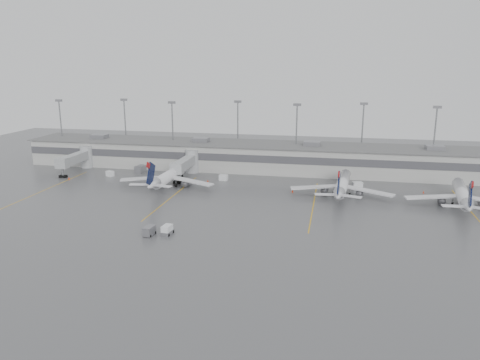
% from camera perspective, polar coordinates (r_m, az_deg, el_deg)
% --- Properties ---
extents(ground, '(260.00, 260.00, 0.00)m').
position_cam_1_polar(ground, '(92.03, -2.84, -6.61)').
color(ground, '#545456').
rests_on(ground, ground).
extents(terminal, '(152.00, 17.00, 9.45)m').
position_cam_1_polar(terminal, '(145.72, 2.81, 2.87)').
color(terminal, '#A6A6A1').
rests_on(terminal, ground).
extents(light_masts, '(142.40, 8.00, 20.60)m').
position_cam_1_polar(light_masts, '(150.04, 3.19, 6.23)').
color(light_masts, gray).
rests_on(light_masts, ground).
extents(jet_bridge_left, '(4.00, 17.20, 7.00)m').
position_cam_1_polar(jet_bridge_left, '(153.08, -18.96, 2.55)').
color(jet_bridge_left, gray).
rests_on(jet_bridge_left, ground).
extents(jet_bridge_right, '(4.00, 17.20, 7.00)m').
position_cam_1_polar(jet_bridge_right, '(138.74, -6.38, 2.10)').
color(jet_bridge_right, gray).
rests_on(jet_bridge_right, ground).
extents(stand_markings, '(105.25, 40.00, 0.01)m').
position_cam_1_polar(stand_markings, '(114.20, 0.15, -2.44)').
color(stand_markings, '#E0A10D').
rests_on(stand_markings, ground).
extents(jet_mid_left, '(26.29, 29.47, 9.54)m').
position_cam_1_polar(jet_mid_left, '(127.46, -8.62, 0.53)').
color(jet_mid_left, silver).
rests_on(jet_mid_left, ground).
extents(jet_mid_right, '(25.55, 28.73, 9.30)m').
position_cam_1_polar(jet_mid_right, '(119.80, 12.35, -0.55)').
color(jet_mid_right, silver).
rests_on(jet_mid_right, ground).
extents(jet_far_right, '(25.48, 28.74, 9.32)m').
position_cam_1_polar(jet_far_right, '(119.73, 25.51, -1.63)').
color(jet_far_right, silver).
rests_on(jet_far_right, ground).
extents(baggage_tug, '(2.12, 3.03, 1.84)m').
position_cam_1_polar(baggage_tug, '(92.72, -8.88, -6.14)').
color(baggage_tug, white).
rests_on(baggage_tug, ground).
extents(baggage_cart, '(1.91, 2.99, 1.83)m').
position_cam_1_polar(baggage_cart, '(92.73, -11.01, -6.08)').
color(baggage_cart, slate).
rests_on(baggage_cart, ground).
extents(gse_uld_a, '(2.60, 2.23, 1.56)m').
position_cam_1_polar(gse_uld_a, '(143.00, -15.57, 0.75)').
color(gse_uld_a, white).
rests_on(gse_uld_a, ground).
extents(gse_uld_b, '(2.47, 1.80, 1.63)m').
position_cam_1_polar(gse_uld_b, '(132.95, -2.04, 0.30)').
color(gse_uld_b, white).
rests_on(gse_uld_b, ground).
extents(gse_uld_c, '(2.89, 2.28, 1.80)m').
position_cam_1_polar(gse_uld_c, '(127.98, 14.12, -0.64)').
color(gse_uld_c, white).
rests_on(gse_uld_c, ground).
extents(gse_loader, '(2.72, 3.84, 2.22)m').
position_cam_1_polar(gse_loader, '(145.23, -12.04, 1.30)').
color(gse_loader, slate).
rests_on(gse_loader, ground).
extents(cone_a, '(0.45, 0.45, 0.72)m').
position_cam_1_polar(cone_a, '(142.90, -20.13, 0.22)').
color(cone_a, '#F33005').
rests_on(cone_a, ground).
extents(cone_b, '(0.40, 0.40, 0.63)m').
position_cam_1_polar(cone_b, '(131.76, -3.95, -0.08)').
color(cone_b, '#F33005').
rests_on(cone_b, ground).
extents(cone_c, '(0.49, 0.49, 0.79)m').
position_cam_1_polar(cone_c, '(121.48, 6.42, -1.32)').
color(cone_c, '#F33005').
rests_on(cone_c, ground).
extents(cone_d, '(0.38, 0.38, 0.61)m').
position_cam_1_polar(cone_d, '(128.86, 21.47, -1.38)').
color(cone_d, '#F33005').
rests_on(cone_d, ground).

